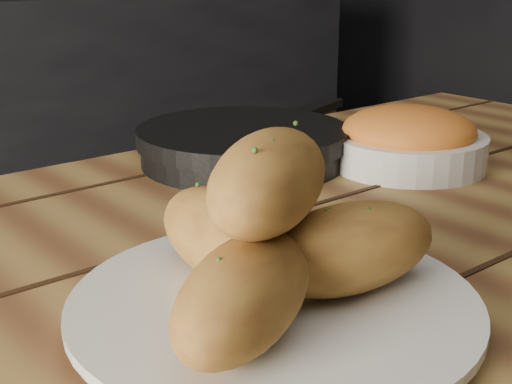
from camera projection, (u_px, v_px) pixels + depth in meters
name	position (u px, v px, depth m)	size (l,w,h in m)	color
table	(278.00, 380.00, 0.61)	(1.53, 0.82, 0.75)	olive
plate	(274.00, 308.00, 0.50)	(0.29, 0.29, 0.02)	silver
bread_rolls	(272.00, 239.00, 0.48)	(0.26, 0.22, 0.12)	#AB7C2F
skillet	(244.00, 144.00, 0.88)	(0.38, 0.26, 0.05)	black
bowl	(408.00, 140.00, 0.86)	(0.19, 0.19, 0.07)	white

